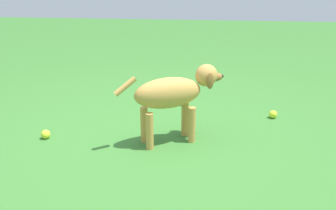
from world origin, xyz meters
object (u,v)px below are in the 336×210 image
(tennis_ball_0, at_px, (46,134))
(tennis_ball_2, at_px, (188,110))
(dog, at_px, (174,93))
(tennis_ball_1, at_px, (273,114))
(tennis_ball_3, at_px, (186,102))

(tennis_ball_0, xyz_separation_m, tennis_ball_2, (-1.00, -0.63, 0.00))
(dog, relative_size, tennis_ball_0, 11.00)
(tennis_ball_1, bearing_deg, dog, 34.33)
(dog, bearing_deg, tennis_ball_0, 156.56)
(dog, relative_size, tennis_ball_1, 11.00)
(tennis_ball_0, xyz_separation_m, tennis_ball_1, (-1.71, -0.60, 0.00))
(dog, distance_m, tennis_ball_3, 0.81)
(tennis_ball_1, bearing_deg, tennis_ball_0, 19.40)
(tennis_ball_0, relative_size, tennis_ball_1, 1.00)
(tennis_ball_2, bearing_deg, tennis_ball_3, -79.30)
(tennis_ball_3, bearing_deg, tennis_ball_2, 100.70)
(tennis_ball_2, bearing_deg, dog, 83.42)
(tennis_ball_0, relative_size, tennis_ball_3, 1.00)
(dog, relative_size, tennis_ball_3, 11.00)
(tennis_ball_0, distance_m, tennis_ball_1, 1.81)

